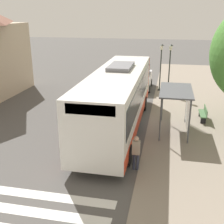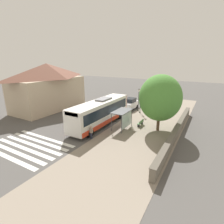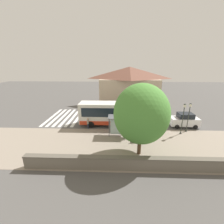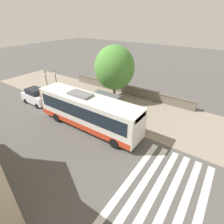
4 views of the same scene
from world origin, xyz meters
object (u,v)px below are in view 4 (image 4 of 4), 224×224
pedestrian (134,126)px  shade_tree (115,68)px  bench (101,100)px  street_lamp_far (47,83)px  bus_shelter (106,98)px  bus (88,111)px  street_lamp_near (56,83)px  parked_car_behind_bus (36,96)px

pedestrian → shade_tree: bearing=-133.3°
bench → street_lamp_far: (3.12, -6.92, 1.97)m
bus_shelter → street_lamp_far: 9.22m
bus → street_lamp_near: size_ratio=2.81×
shade_tree → bus_shelter: bearing=22.1°
bus → bus_shelter: (-3.47, -0.23, 0.19)m
street_lamp_near → pedestrian: bearing=84.6°
bus → shade_tree: (-7.78, -1.98, 2.49)m
bus_shelter → bench: bearing=-128.5°
shade_tree → street_lamp_far: bearing=-52.3°
bus → bus_shelter: size_ratio=3.44×
street_lamp_near → shade_tree: shade_tree is taller
street_lamp_near → bus: bearing=71.0°
street_lamp_near → street_lamp_far: size_ratio=1.03×
bench → street_lamp_far: bearing=-65.7°
bus_shelter → parked_car_behind_bus: (3.18, -9.47, -1.11)m
street_lamp_near → shade_tree: size_ratio=0.57×
shade_tree → parked_car_behind_bus: size_ratio=1.82×
shade_tree → bus: bearing=14.3°
bus_shelter → street_lamp_far: bearing=-81.4°
street_lamp_far → bus: bearing=77.4°
bus_shelter → pedestrian: 5.24m
bus → bus_shelter: bearing=-176.2°
street_lamp_near → parked_car_behind_bus: (2.56, -1.44, -1.50)m
bench → shade_tree: size_ratio=0.22×
pedestrian → parked_car_behind_bus: parked_car_behind_bus is taller
bench → shade_tree: bearing=170.4°
street_lamp_far → shade_tree: (-5.69, 7.36, 1.97)m
bus → street_lamp_far: 9.58m
shade_tree → street_lamp_near: bearing=-51.9°
street_lamp_far → parked_car_behind_bus: size_ratio=1.02×
bus → parked_car_behind_bus: 9.75m
bench → street_lamp_far: size_ratio=0.40×
bus → street_lamp_far: street_lamp_far is taller
bench → shade_tree: (-2.58, 0.44, 3.94)m
bus → shade_tree: bearing=-165.7°
street_lamp_near → street_lamp_far: street_lamp_near is taller
bus → pedestrian: (-1.64, 4.54, -0.97)m
street_lamp_far → bus_shelter: bearing=98.6°
street_lamp_far → parked_car_behind_bus: (1.80, -0.36, -1.44)m
bench → bus_shelter: bearing=51.5°
street_lamp_near → shade_tree: (-4.93, 6.28, 1.90)m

